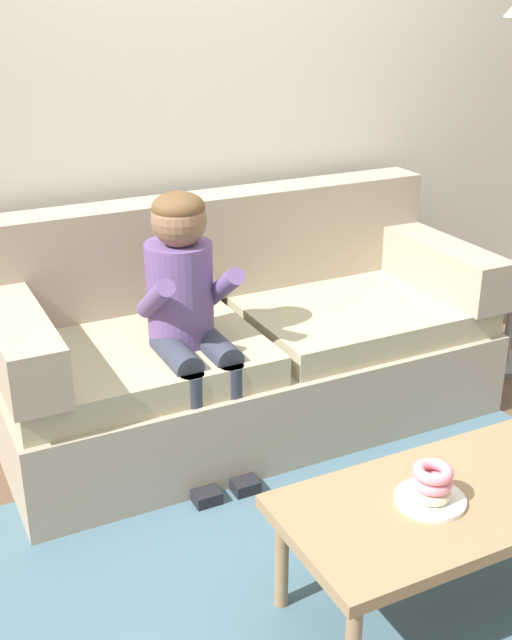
# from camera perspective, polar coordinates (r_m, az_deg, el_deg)

# --- Properties ---
(ground) EXTENTS (10.00, 10.00, 0.00)m
(ground) POSITION_cam_1_polar(r_m,az_deg,el_deg) (2.96, 4.30, -14.75)
(ground) COLOR brown
(wall_back) EXTENTS (8.00, 0.10, 2.80)m
(wall_back) POSITION_cam_1_polar(r_m,az_deg,el_deg) (3.63, -6.76, 16.43)
(wall_back) COLOR silver
(wall_back) RESTS_ON ground
(area_rug) EXTENTS (2.37, 1.77, 0.01)m
(area_rug) POSITION_cam_1_polar(r_m,az_deg,el_deg) (2.79, 7.03, -17.40)
(area_rug) COLOR #476675
(area_rug) RESTS_ON ground
(couch) EXTENTS (2.11, 0.90, 0.95)m
(couch) POSITION_cam_1_polar(r_m,az_deg,el_deg) (3.47, -0.95, -1.93)
(couch) COLOR tan
(couch) RESTS_ON ground
(coffee_table) EXTENTS (1.01, 0.52, 0.40)m
(coffee_table) POSITION_cam_1_polar(r_m,az_deg,el_deg) (2.51, 13.35, -12.99)
(coffee_table) COLOR #937551
(coffee_table) RESTS_ON ground
(person_child) EXTENTS (0.34, 0.58, 1.10)m
(person_child) POSITION_cam_1_polar(r_m,az_deg,el_deg) (3.04, -4.91, 0.98)
(person_child) COLOR #664C84
(person_child) RESTS_ON ground
(plate) EXTENTS (0.21, 0.21, 0.01)m
(plate) POSITION_cam_1_polar(r_m,az_deg,el_deg) (2.45, 12.35, -12.44)
(plate) COLOR white
(plate) RESTS_ON coffee_table
(donut) EXTENTS (0.12, 0.12, 0.04)m
(donut) POSITION_cam_1_polar(r_m,az_deg,el_deg) (2.44, 12.40, -11.96)
(donut) COLOR beige
(donut) RESTS_ON plate
(donut_second) EXTENTS (0.16, 0.16, 0.04)m
(donut_second) POSITION_cam_1_polar(r_m,az_deg,el_deg) (2.42, 12.47, -11.26)
(donut_second) COLOR pink
(donut_second) RESTS_ON donut
(donut_third) EXTENTS (0.14, 0.14, 0.04)m
(donut_third) POSITION_cam_1_polar(r_m,az_deg,el_deg) (2.40, 12.55, -10.55)
(donut_third) COLOR pink
(donut_third) RESTS_ON donut_second
(toy_controller) EXTENTS (0.23, 0.09, 0.05)m
(toy_controller) POSITION_cam_1_polar(r_m,az_deg,el_deg) (3.22, 11.31, -11.17)
(toy_controller) COLOR #339E56
(toy_controller) RESTS_ON ground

